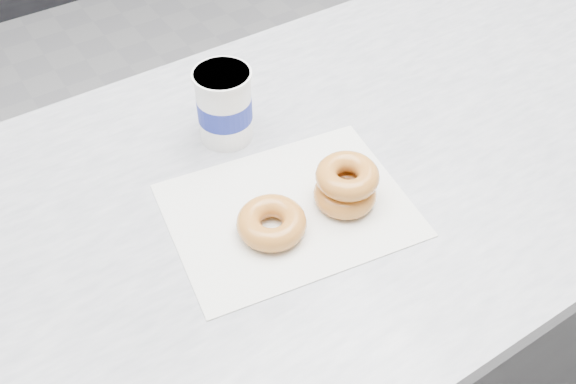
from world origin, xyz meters
name	(u,v)px	position (x,y,z in m)	size (l,w,h in m)	color
ground	(228,251)	(0.00, 0.00, 0.00)	(5.00, 5.00, 0.00)	gray
counter	(353,302)	(0.00, -0.60, 0.45)	(3.06, 0.76, 0.90)	#333335
wax_paper	(289,210)	(-0.19, -0.65, 0.90)	(0.34, 0.26, 0.00)	silver
donut_single	(272,223)	(-0.24, -0.67, 0.92)	(0.10, 0.10, 0.03)	#CC8938
donut_stack	(346,185)	(-0.12, -0.68, 0.93)	(0.11, 0.11, 0.06)	#CC8938
coffee_cup	(224,105)	(-0.19, -0.45, 0.96)	(0.09, 0.09, 0.12)	white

